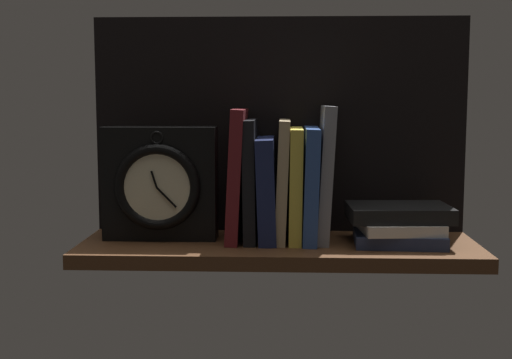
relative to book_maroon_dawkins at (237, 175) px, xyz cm
name	(u,v)px	position (x,y,z in cm)	size (l,w,h in cm)	color
ground_plane	(279,249)	(7.66, -2.48, -13.09)	(70.74, 23.70, 2.50)	#4C2D19
back_panel	(279,125)	(7.66, 8.77, 8.60)	(70.74, 1.20, 40.89)	black
book_maroon_dawkins	(237,175)	(0.00, 0.00, 0.00)	(2.25, 15.30, 23.69)	maroon
book_black_skeptic	(250,180)	(2.51, 0.00, -0.94)	(2.16, 14.74, 21.80)	black
book_navy_bierce	(267,189)	(5.46, 0.00, -2.59)	(3.15, 15.77, 18.51)	#192147
book_tan_shortstories	(282,180)	(8.29, 0.00, -0.98)	(1.90, 14.54, 21.73)	tan
book_yellow_seinlanguage	(295,184)	(10.66, 0.00, -1.70)	(2.24, 15.00, 20.28)	gold
book_blue_modern	(310,184)	(13.32, 0.00, -1.66)	(2.50, 16.34, 20.38)	#2D4C8E
book_gray_chess	(325,174)	(15.93, 0.00, 0.28)	(2.11, 14.28, 24.25)	gray
framed_clock	(160,184)	(-13.89, -0.76, -1.63)	(20.53, 7.39, 20.53)	black
book_stack_side	(399,224)	(28.94, -2.97, -8.34)	(18.21, 13.69, 6.83)	#232D4C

